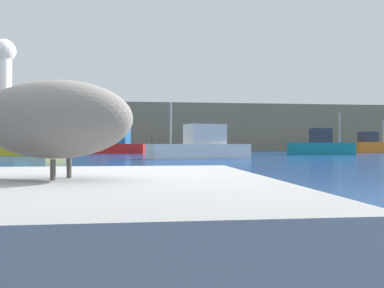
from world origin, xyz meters
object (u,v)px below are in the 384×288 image
Objects in this scene: fishing_boat_teal at (321,146)px; pelican at (52,118)px; fishing_boat_red at (119,145)px; fishing_boat_orange at (372,145)px; fishing_boat_white at (201,146)px; fishing_boat_yellow at (20,144)px.

pelican is at bearing -113.34° from fishing_boat_teal.
fishing_boat_red reaches higher than fishing_boat_orange.
fishing_boat_teal is at bearing -165.98° from fishing_boat_white.
pelican is 25.28m from fishing_boat_white.
fishing_boat_white is at bearing -4.10° from fishing_boat_yellow.
fishing_boat_white reaches higher than pelican.
fishing_boat_red reaches higher than fishing_boat_white.
fishing_boat_yellow is 1.30× the size of fishing_boat_orange.
fishing_boat_orange is (27.90, 41.54, -0.24)m from pelican.
pelican is 0.21× the size of fishing_boat_teal.
fishing_boat_yellow is 10.57m from fishing_boat_red.
pelican is 0.16× the size of fishing_boat_yellow.
fishing_boat_yellow is 39.61m from fishing_boat_orange.
fishing_boat_red is at bearing 164.46° from fishing_boat_teal.
fishing_boat_red is 1.02× the size of fishing_boat_orange.
fishing_boat_teal is 0.82× the size of fishing_boat_white.
fishing_boat_red reaches higher than pelican.
fishing_boat_teal is (28.74, -1.18, -0.14)m from fishing_boat_yellow.
fishing_boat_red is 30.39m from fishing_boat_orange.
pelican is 0.21× the size of fishing_boat_orange.
fishing_boat_yellow reaches higher than pelican.
fishing_boat_yellow is at bearing -52.79° from pelican.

